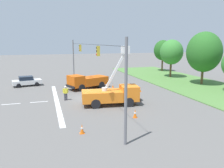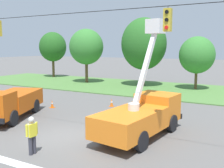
# 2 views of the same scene
# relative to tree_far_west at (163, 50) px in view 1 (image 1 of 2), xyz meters

# --- Properties ---
(ground_plane) EXTENTS (200.00, 200.00, 0.00)m
(ground_plane) POSITION_rel_tree_far_west_xyz_m (19.61, -21.63, -4.92)
(ground_plane) COLOR #605E5B
(grass_verge) EXTENTS (56.00, 12.00, 0.10)m
(grass_verge) POSITION_rel_tree_far_west_xyz_m (19.61, -3.63, -4.87)
(grass_verge) COLOR #517F3D
(grass_verge) RESTS_ON ground
(lane_markings) EXTENTS (17.60, 15.25, 0.01)m
(lane_markings) POSITION_rel_tree_far_west_xyz_m (19.61, -26.93, -4.91)
(lane_markings) COLOR silver
(lane_markings) RESTS_ON ground
(signal_gantry) EXTENTS (26.20, 0.33, 7.20)m
(signal_gantry) POSITION_rel_tree_far_west_xyz_m (19.66, -21.63, -0.67)
(signal_gantry) COLOR slate
(signal_gantry) RESTS_ON ground
(tree_far_west) EXTENTS (4.45, 4.07, 7.28)m
(tree_far_west) POSITION_rel_tree_far_west_xyz_m (0.00, 0.00, 0.00)
(tree_far_west) COLOR brown
(tree_far_west) RESTS_ON ground
(tree_west) EXTENTS (4.72, 4.26, 7.32)m
(tree_west) POSITION_rel_tree_far_west_xyz_m (8.51, -3.08, -0.00)
(tree_west) COLOR brown
(tree_west) RESTS_ON ground
(tree_centre) EXTENTS (5.60, 5.39, 8.48)m
(tree_centre) POSITION_rel_tree_far_west_xyz_m (16.40, -2.15, 0.36)
(tree_centre) COLOR brown
(tree_centre) RESTS_ON ground
(utility_truck_bucket_lift) EXTENTS (3.19, 6.57, 6.45)m
(utility_truck_bucket_lift) POSITION_rel_tree_far_west_xyz_m (23.23, -19.58, -3.63)
(utility_truck_bucket_lift) COLOR orange
(utility_truck_bucket_lift) RESTS_ON ground
(utility_truck_support_near) EXTENTS (4.51, 6.54, 2.13)m
(utility_truck_support_near) POSITION_rel_tree_far_west_xyz_m (13.88, -20.67, -3.79)
(utility_truck_support_near) COLOR #D6560F
(utility_truck_support_near) RESTS_ON ground
(sedan_white) EXTENTS (2.51, 4.55, 1.56)m
(sedan_white) POSITION_rel_tree_far_west_xyz_m (9.26, -29.40, -4.13)
(sedan_white) COLOR white
(sedan_white) RESTS_ON ground
(road_worker) EXTENTS (0.28, 0.65, 1.77)m
(road_worker) POSITION_rel_tree_far_west_xyz_m (19.78, -24.37, -3.92)
(road_worker) COLOR #383842
(road_worker) RESTS_ON ground
(traffic_cone_foreground_left) EXTENTS (0.36, 0.36, 0.76)m
(traffic_cone_foreground_left) POSITION_rel_tree_far_west_xyz_m (29.93, -24.14, -4.54)
(traffic_cone_foreground_left) COLOR orange
(traffic_cone_foreground_left) RESTS_ON ground
(traffic_cone_foreground_right) EXTENTS (0.36, 0.36, 0.83)m
(traffic_cone_foreground_right) POSITION_rel_tree_far_west_xyz_m (27.88, -18.87, -4.51)
(traffic_cone_foreground_right) COLOR orange
(traffic_cone_foreground_right) RESTS_ON ground
(traffic_cone_mid_left) EXTENTS (0.36, 0.36, 0.64)m
(traffic_cone_mid_left) POSITION_rel_tree_far_west_xyz_m (14.29, -16.74, -4.61)
(traffic_cone_mid_left) COLOR orange
(traffic_cone_mid_left) RESTS_ON ground
(traffic_cone_mid_right) EXTENTS (0.36, 0.36, 0.66)m
(traffic_cone_mid_right) POSITION_rel_tree_far_west_xyz_m (18.30, -14.00, -4.60)
(traffic_cone_mid_right) COLOR orange
(traffic_cone_mid_right) RESTS_ON ground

